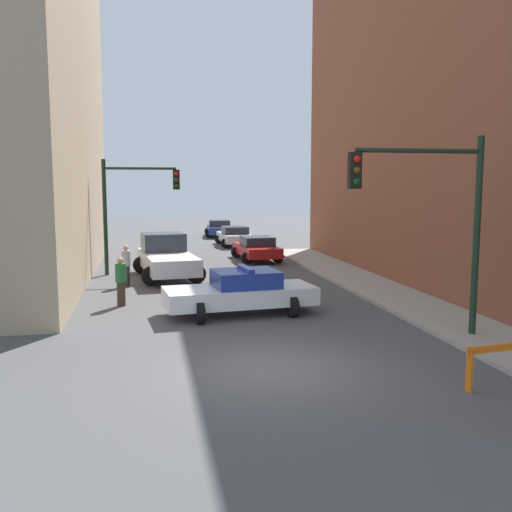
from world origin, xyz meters
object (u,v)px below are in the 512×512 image
Objects in this scene: white_truck at (166,257)px; parked_car_near at (257,248)px; parked_car_far at (219,228)px; parked_car_mid at (235,236)px; pedestrian_corner at (126,265)px; police_car at (241,292)px; pedestrian_crossing at (121,281)px; traffic_light_far at (130,200)px; barrier_mid at (499,358)px; traffic_light_near at (437,206)px.

white_truck is 1.28× the size of parked_car_near.
parked_car_mid is at bearing -84.53° from parked_car_far.
pedestrian_corner reaches higher than parked_car_mid.
police_car is 27.30m from parked_car_far.
police_car is 1.10× the size of parked_car_far.
traffic_light_far is at bearing 31.86° from pedestrian_crossing.
parked_car_near is 2.64× the size of pedestrian_corner.
police_car is 2.93× the size of pedestrian_corner.
parked_car_near is at bearing 93.06° from barrier_mid.
barrier_mid is (1.25, -34.62, -0.06)m from parked_car_far.
pedestrian_corner reaches higher than police_car.
white_truck reaches higher than parked_car_near.
parked_car_near is at bearing 95.16° from traffic_light_near.
barrier_mid is at bearing -89.14° from parked_car_mid.
white_truck is 6.94m from parked_car_near.
parked_car_near is at bearing 0.87° from pedestrian_crossing.
parked_car_mid is 2.62× the size of pedestrian_corner.
parked_car_near is 7.61m from parked_car_mid.
police_car is at bearing 118.24° from barrier_mid.
police_car is at bearing -68.12° from traffic_light_far.
traffic_light_near reaches higher than white_truck.
white_truck is at bearing -99.66° from parked_car_far.
white_truck is at bearing 8.80° from police_car.
white_truck is 3.52× the size of barrier_mid.
pedestrian_crossing is at bearing -113.61° from white_truck.
barrier_mid is at bearing -75.20° from white_truck.
traffic_light_near reaches higher than traffic_light_far.
police_car reaches higher than parked_car_far.
white_truck reaches higher than pedestrian_crossing.
parked_car_mid is at bearing 92.29° from barrier_mid.
traffic_light_far is at bearing 135.05° from white_truck.
pedestrian_corner is (-6.66, -6.71, 0.19)m from parked_car_near.
parked_car_far is at bearing 69.16° from white_truck.
traffic_light_near reaches higher than police_car.
traffic_light_far is 3.13× the size of pedestrian_corner.
parked_car_far is at bearing 18.74° from pedestrian_crossing.
pedestrian_crossing is (-6.71, -10.57, 0.19)m from parked_car_near.
pedestrian_corner is (-1.67, -1.89, -0.04)m from white_truck.
traffic_light_far is 7.41m from pedestrian_crossing.
barrier_mid is (7.78, -9.47, -0.24)m from pedestrian_crossing.
police_car is 20.40m from parked_car_mid.
parked_car_near is 20.07m from barrier_mid.
parked_car_far is 2.66× the size of pedestrian_corner.
police_car is at bearing -84.76° from pedestrian_crossing.
police_car is 3.06× the size of barrier_mid.
white_truck is (1.55, -1.21, -2.49)m from traffic_light_far.
traffic_light_near is 3.13× the size of pedestrian_corner.
parked_car_far is (-1.67, 31.09, -2.86)m from traffic_light_near.
white_truck is (-6.48, 11.69, -2.62)m from traffic_light_near.
parked_car_mid is (4.96, 12.43, -0.23)m from white_truck.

